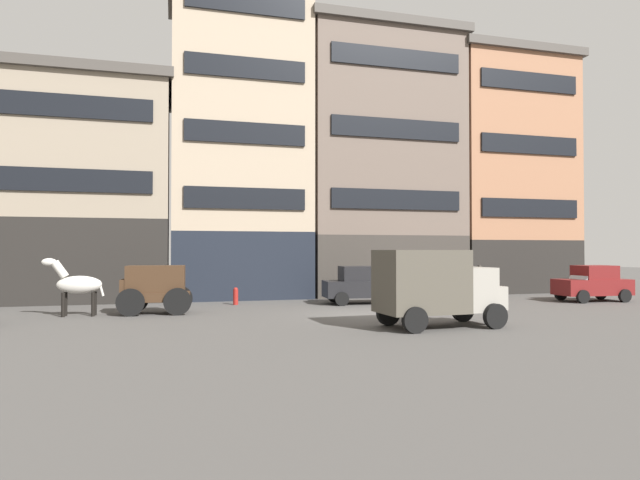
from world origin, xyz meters
TOP-DOWN VIEW (x-y plane):
  - ground_plane at (0.00, 0.00)m, footprint 120.00×120.00m
  - building_far_left at (-12.39, 10.73)m, footprint 9.57×7.42m
  - building_center_left at (-4.00, 10.73)m, footprint 7.92×7.42m
  - building_center_right at (4.42, 10.73)m, footprint 9.61×7.42m
  - building_far_right at (13.02, 10.73)m, footprint 8.31×7.42m
  - cargo_wagon at (-8.33, 2.68)m, footprint 2.99×1.69m
  - draft_horse at (-11.28, 2.68)m, footprint 2.35×0.71m
  - delivery_truck_near at (1.01, -3.84)m, footprint 4.44×2.34m
  - sedan_dark at (13.10, 2.42)m, footprint 3.78×2.02m
  - sedan_light at (1.27, 4.39)m, footprint 3.81×2.09m
  - pedestrian_officer at (8.47, 5.49)m, footprint 0.51×0.51m
  - fire_hydrant_curbside at (-4.70, 5.51)m, footprint 0.24×0.24m

SIDE VIEW (x-z plane):
  - ground_plane at x=0.00m, z-range 0.00..0.00m
  - fire_hydrant_curbside at x=-4.70m, z-range 0.01..0.84m
  - sedan_dark at x=13.10m, z-range 0.00..1.83m
  - sedan_light at x=1.27m, z-range 0.00..1.83m
  - pedestrian_officer at x=8.47m, z-range 0.08..1.88m
  - cargo_wagon at x=-8.33m, z-range 0.16..2.14m
  - draft_horse at x=-11.28m, z-range 0.12..2.42m
  - delivery_truck_near at x=1.01m, z-range 0.11..2.73m
  - building_far_left at x=-12.39m, z-range 0.04..11.76m
  - building_far_right at x=13.02m, z-range 0.04..15.20m
  - building_center_right at x=4.42m, z-range 0.04..15.86m
  - building_center_left at x=-4.00m, z-range 0.04..17.67m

